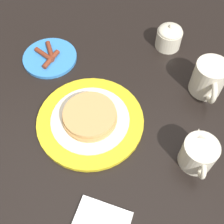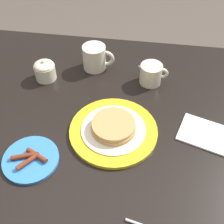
{
  "view_description": "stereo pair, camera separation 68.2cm",
  "coord_description": "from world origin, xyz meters",
  "views": [
    {
      "loc": [
        0.35,
        0.07,
        1.39
      ],
      "look_at": [
        -0.03,
        0.06,
        0.8
      ],
      "focal_mm": 45.0,
      "sensor_mm": 36.0,
      "label": 1
    },
    {
      "loc": [
        0.05,
        -0.54,
        1.46
      ],
      "look_at": [
        -0.03,
        0.06,
        0.8
      ],
      "focal_mm": 45.0,
      "sensor_mm": 36.0,
      "label": 2
    }
  ],
  "objects": [
    {
      "name": "creamer_pitcher",
      "position": [
        0.08,
        0.26,
        0.81
      ],
      "size": [
        0.11,
        0.08,
        0.08
      ],
      "color": "beige",
      "rests_on": "dining_table"
    },
    {
      "name": "coffee_mug",
      "position": [
        -0.13,
        0.32,
        0.82
      ],
      "size": [
        0.12,
        0.09,
        0.09
      ],
      "color": "beige",
      "rests_on": "dining_table"
    },
    {
      "name": "side_plate_bacon",
      "position": [
        -0.24,
        -0.13,
        0.78
      ],
      "size": [
        0.16,
        0.16,
        0.02
      ],
      "color": "#337AC6",
      "rests_on": "dining_table"
    },
    {
      "name": "napkin",
      "position": [
        0.27,
        0.03,
        0.78
      ],
      "size": [
        0.21,
        0.17,
        0.01
      ],
      "color": "white",
      "rests_on": "dining_table"
    },
    {
      "name": "dining_table",
      "position": [
        0.0,
        0.0,
        0.66
      ],
      "size": [
        1.37,
        1.04,
        0.77
      ],
      "color": "black",
      "rests_on": "ground_plane"
    },
    {
      "name": "pancake_plate",
      "position": [
        -0.02,
        0.01,
        0.79
      ],
      "size": [
        0.27,
        0.27,
        0.04
      ],
      "color": "gold",
      "rests_on": "dining_table"
    },
    {
      "name": "sugar_bowl",
      "position": [
        -0.31,
        0.23,
        0.81
      ],
      "size": [
        0.08,
        0.08,
        0.08
      ],
      "color": "beige",
      "rests_on": "dining_table"
    }
  ]
}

